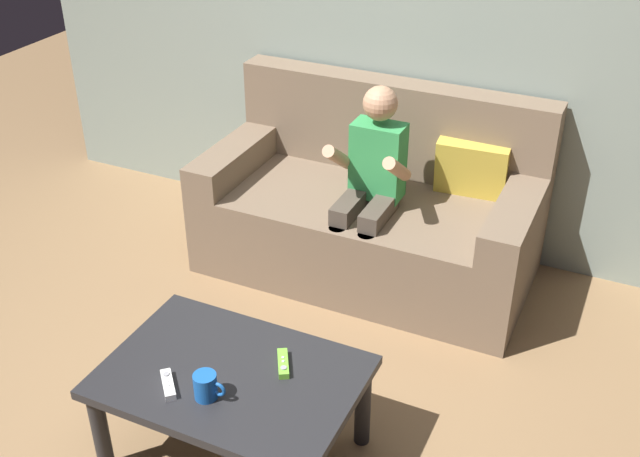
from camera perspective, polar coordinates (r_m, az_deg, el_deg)
wall_back at (r=3.86m, az=5.98°, el=16.28°), size 4.20×0.05×2.50m
couch at (r=3.86m, az=3.93°, el=1.28°), size 1.62×0.80×0.90m
person_seated_on_couch at (r=3.56m, az=3.73°, el=3.42°), size 0.34×0.42×1.01m
coffee_table at (r=2.80m, az=-6.54°, el=-11.51°), size 0.90×0.62×0.40m
game_remote_white_near_edge at (r=2.73m, az=-11.18°, el=-11.25°), size 0.12×0.13×0.03m
game_remote_lime_center at (r=2.76m, az=-2.75°, el=-9.96°), size 0.10×0.14×0.03m
coffee_mug at (r=2.65m, az=-8.43°, el=-11.48°), size 0.12×0.08×0.09m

